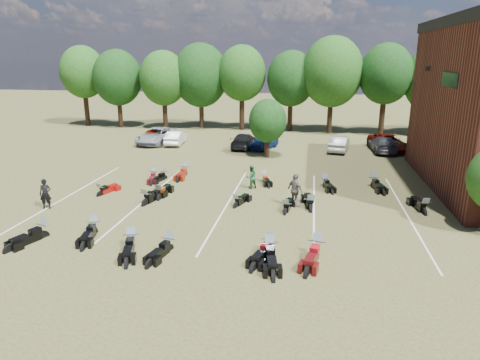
% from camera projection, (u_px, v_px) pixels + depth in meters
% --- Properties ---
extents(ground, '(160.00, 160.00, 0.00)m').
position_uv_depth(ground, '(274.00, 227.00, 21.70)').
color(ground, brown).
rests_on(ground, ground).
extents(car_0, '(2.44, 4.19, 1.34)m').
position_uv_depth(car_0, '(152.00, 136.00, 42.57)').
color(car_0, '#9B2F0E').
rests_on(car_0, ground).
extents(car_1, '(1.73, 4.18, 1.35)m').
position_uv_depth(car_1, '(176.00, 138.00, 41.68)').
color(car_1, silver).
rests_on(car_1, ground).
extents(car_2, '(2.93, 5.70, 1.54)m').
position_uv_depth(car_2, '(156.00, 136.00, 42.10)').
color(car_2, '#979B9F').
rests_on(car_2, ground).
extents(car_3, '(2.08, 4.71, 1.34)m').
position_uv_depth(car_3, '(244.00, 141.00, 40.15)').
color(car_3, black).
rests_on(car_3, ground).
extents(car_4, '(2.84, 4.16, 1.32)m').
position_uv_depth(car_4, '(264.00, 142.00, 39.69)').
color(car_4, navy).
rests_on(car_4, ground).
extents(car_5, '(2.15, 4.41, 1.39)m').
position_uv_depth(car_5, '(339.00, 143.00, 38.74)').
color(car_5, '#A2A19D').
rests_on(car_5, ground).
extents(car_6, '(3.46, 5.67, 1.47)m').
position_uv_depth(car_6, '(388.00, 143.00, 38.91)').
color(car_6, '#590B05').
rests_on(car_6, ground).
extents(car_7, '(2.21, 4.88, 1.39)m').
position_uv_depth(car_7, '(383.00, 144.00, 38.40)').
color(car_7, '#3E3E44').
rests_on(car_7, ground).
extents(person_black, '(0.74, 0.61, 1.74)m').
position_uv_depth(person_black, '(45.00, 194.00, 24.02)').
color(person_black, black).
rests_on(person_black, ground).
extents(person_green, '(0.96, 0.95, 1.56)m').
position_uv_depth(person_green, '(251.00, 177.00, 27.72)').
color(person_green, '#235F34').
rests_on(person_green, ground).
extents(person_grey, '(1.15, 1.15, 1.96)m').
position_uv_depth(person_grey, '(295.00, 190.00, 24.31)').
color(person_grey, '#5F5952').
rests_on(person_grey, ground).
extents(motorcycle_0, '(1.48, 2.48, 1.32)m').
position_uv_depth(motorcycle_0, '(43.00, 238.00, 20.37)').
color(motorcycle_0, black).
rests_on(motorcycle_0, ground).
extents(motorcycle_1, '(1.20, 2.44, 1.30)m').
position_uv_depth(motorcycle_1, '(94.00, 234.00, 20.78)').
color(motorcycle_1, black).
rests_on(motorcycle_1, ground).
extents(motorcycle_2, '(1.40, 2.50, 1.33)m').
position_uv_depth(motorcycle_2, '(132.00, 248.00, 19.27)').
color(motorcycle_2, black).
rests_on(motorcycle_2, ground).
extents(motorcycle_3, '(1.12, 2.29, 1.22)m').
position_uv_depth(motorcycle_3, '(169.00, 251.00, 18.99)').
color(motorcycle_3, black).
rests_on(motorcycle_3, ground).
extents(motorcycle_4, '(1.22, 2.61, 1.40)m').
position_uv_depth(motorcycle_4, '(270.00, 258.00, 18.34)').
color(motorcycle_4, black).
rests_on(motorcycle_4, ground).
extents(motorcycle_5, '(1.36, 2.48, 1.32)m').
position_uv_depth(motorcycle_5, '(269.00, 254.00, 18.74)').
color(motorcycle_5, black).
rests_on(motorcycle_5, ground).
extents(motorcycle_6, '(1.31, 2.63, 1.40)m').
position_uv_depth(motorcycle_6, '(316.00, 256.00, 18.50)').
color(motorcycle_6, '#440A09').
rests_on(motorcycle_6, ground).
extents(motorcycle_7, '(1.28, 2.15, 1.14)m').
position_uv_depth(motorcycle_7, '(101.00, 196.00, 26.51)').
color(motorcycle_7, maroon).
rests_on(motorcycle_7, ground).
extents(motorcycle_8, '(0.78, 2.39, 1.33)m').
position_uv_depth(motorcycle_8, '(160.00, 199.00, 25.82)').
color(motorcycle_8, black).
rests_on(motorcycle_8, ground).
extents(motorcycle_9, '(1.36, 2.64, 1.40)m').
position_uv_depth(motorcycle_9, '(146.00, 205.00, 24.88)').
color(motorcycle_9, black).
rests_on(motorcycle_9, ground).
extents(motorcycle_10, '(1.25, 2.12, 1.13)m').
position_uv_depth(motorcycle_10, '(236.00, 207.00, 24.48)').
color(motorcycle_10, black).
rests_on(motorcycle_10, ground).
extents(motorcycle_11, '(0.98, 2.24, 1.21)m').
position_uv_depth(motorcycle_11, '(286.00, 214.00, 23.48)').
color(motorcycle_11, black).
rests_on(motorcycle_11, ground).
extents(motorcycle_12, '(1.09, 2.54, 1.37)m').
position_uv_depth(motorcycle_12, '(310.00, 211.00, 23.92)').
color(motorcycle_12, black).
rests_on(motorcycle_12, ground).
extents(motorcycle_13, '(1.11, 2.46, 1.32)m').
position_uv_depth(motorcycle_13, '(423.00, 214.00, 23.45)').
color(motorcycle_13, black).
rests_on(motorcycle_13, ground).
extents(motorcycle_14, '(1.10, 2.15, 1.15)m').
position_uv_depth(motorcycle_14, '(154.00, 179.00, 30.05)').
color(motorcycle_14, '#4B0A10').
rests_on(motorcycle_14, ground).
extents(motorcycle_15, '(0.77, 2.38, 1.32)m').
position_uv_depth(motorcycle_15, '(185.00, 175.00, 31.04)').
color(motorcycle_15, maroon).
rests_on(motorcycle_15, ground).
extents(motorcycle_16, '(1.19, 2.13, 1.13)m').
position_uv_depth(motorcycle_16, '(165.00, 179.00, 30.01)').
color(motorcycle_16, black).
rests_on(motorcycle_16, ground).
extents(motorcycle_17, '(1.21, 2.10, 1.12)m').
position_uv_depth(motorcycle_17, '(264.00, 181.00, 29.49)').
color(motorcycle_17, black).
rests_on(motorcycle_17, ground).
extents(motorcycle_19, '(1.19, 2.23, 1.19)m').
position_uv_depth(motorcycle_19, '(325.00, 187.00, 28.35)').
color(motorcycle_19, black).
rests_on(motorcycle_19, ground).
extents(motorcycle_20, '(1.24, 2.45, 1.31)m').
position_uv_depth(motorcycle_20, '(373.00, 187.00, 28.29)').
color(motorcycle_20, black).
rests_on(motorcycle_20, ground).
extents(tree_line, '(56.00, 6.00, 9.79)m').
position_uv_depth(tree_line, '(290.00, 75.00, 47.56)').
color(tree_line, black).
rests_on(tree_line, ground).
extents(young_tree_midfield, '(3.20, 3.20, 4.70)m').
position_uv_depth(young_tree_midfield, '(268.00, 121.00, 35.83)').
color(young_tree_midfield, black).
rests_on(young_tree_midfield, ground).
extents(parking_lines, '(20.10, 14.00, 0.01)m').
position_uv_depth(parking_lines, '(227.00, 204.00, 25.01)').
color(parking_lines, silver).
rests_on(parking_lines, ground).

